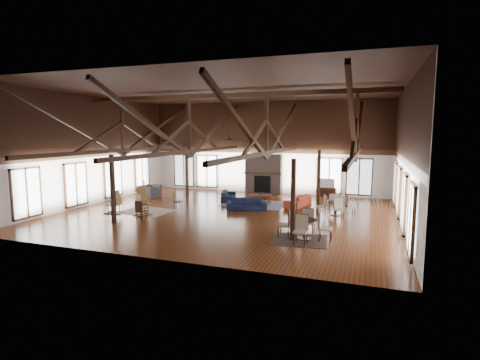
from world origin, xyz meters
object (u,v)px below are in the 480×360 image
(sofa_navy_left, at_px, (228,196))
(armchair, at_px, (150,191))
(coffee_table, at_px, (260,196))
(cafe_table_far, at_px, (336,206))
(tv_console, at_px, (327,192))
(sofa_navy_front, at_px, (247,204))
(sofa_orange, at_px, (298,201))
(cafe_table_near, at_px, (305,225))

(sofa_navy_left, distance_m, armchair, 5.01)
(sofa_navy_left, bearing_deg, coffee_table, -115.63)
(sofa_navy_left, bearing_deg, armchair, 80.57)
(armchair, relative_size, cafe_table_far, 0.63)
(armchair, xyz_separation_m, cafe_table_far, (11.30, -1.34, 0.10))
(armchair, xyz_separation_m, tv_console, (10.27, 4.03, -0.10))
(coffee_table, bearing_deg, armchair, 170.30)
(sofa_navy_front, relative_size, coffee_table, 1.43)
(sofa_orange, bearing_deg, cafe_table_far, 63.76)
(cafe_table_near, relative_size, tv_console, 1.78)
(sofa_navy_front, height_order, cafe_table_near, cafe_table_near)
(sofa_navy_left, relative_size, sofa_orange, 0.94)
(tv_console, bearing_deg, cafe_table_near, -88.20)
(armchair, bearing_deg, sofa_navy_left, -77.03)
(cafe_table_far, bearing_deg, tv_console, 100.89)
(sofa_navy_front, distance_m, cafe_table_near, 5.82)
(cafe_table_far, relative_size, tv_console, 1.65)
(sofa_navy_left, xyz_separation_m, coffee_table, (2.00, -0.30, 0.17))
(tv_console, bearing_deg, sofa_navy_front, -122.00)
(sofa_navy_front, distance_m, sofa_orange, 2.99)
(sofa_navy_front, relative_size, tv_console, 1.79)
(coffee_table, height_order, cafe_table_near, cafe_table_near)
(sofa_orange, height_order, cafe_table_near, cafe_table_near)
(sofa_navy_front, distance_m, coffee_table, 1.87)
(cafe_table_near, bearing_deg, coffee_table, 119.90)
(armchair, bearing_deg, cafe_table_far, -91.45)
(sofa_orange, relative_size, cafe_table_far, 1.09)
(sofa_navy_left, height_order, coffee_table, sofa_navy_left)
(armchair, height_order, cafe_table_near, cafe_table_near)
(sofa_navy_front, height_order, coffee_table, sofa_navy_front)
(sofa_navy_left, relative_size, armchair, 1.65)
(sofa_navy_left, distance_m, coffee_table, 2.03)
(sofa_navy_left, height_order, cafe_table_near, cafe_table_near)
(coffee_table, relative_size, tv_console, 1.25)
(cafe_table_far, height_order, tv_console, cafe_table_far)
(tv_console, bearing_deg, sofa_navy_left, -147.61)
(coffee_table, xyz_separation_m, tv_console, (3.31, 3.67, -0.16))
(sofa_navy_left, xyz_separation_m, tv_console, (5.31, 3.37, 0.00))
(sofa_navy_left, relative_size, cafe_table_far, 1.03)
(sofa_navy_front, xyz_separation_m, coffee_table, (0.15, 1.86, 0.15))
(sofa_navy_left, bearing_deg, tv_console, -74.71)
(sofa_orange, distance_m, cafe_table_near, 6.45)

